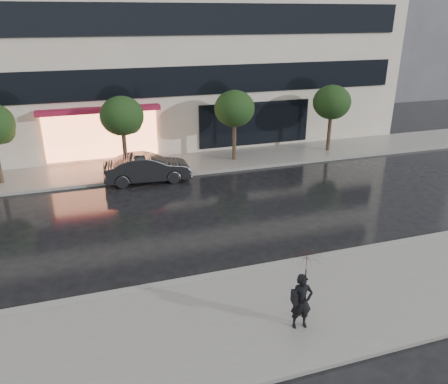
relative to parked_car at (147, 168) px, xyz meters
name	(u,v)px	position (x,y,z in m)	size (l,w,h in m)	color
ground	(247,255)	(2.14, -8.28, -0.69)	(120.00, 120.00, 0.00)	black
sidewalk_near	(288,310)	(2.14, -11.53, -0.63)	(60.00, 4.50, 0.12)	slate
sidewalk_far	(181,164)	(2.14, 1.97, -0.63)	(60.00, 3.50, 0.12)	slate
curb_near	(258,268)	(2.14, -9.28, -0.62)	(60.00, 0.25, 0.14)	gray
curb_far	(189,174)	(2.14, 0.22, -0.62)	(60.00, 0.25, 0.14)	gray
bg_building_right	(391,12)	(28.14, 19.72, 7.31)	(12.00, 12.00, 16.00)	#4C4C54
tree_mid_west	(123,117)	(-0.80, 1.75, 2.23)	(2.20, 2.20, 3.99)	#33261C
tree_mid_east	(235,110)	(5.20, 1.75, 2.23)	(2.20, 2.20, 3.99)	#33261C
tree_far_east	(332,103)	(11.20, 1.75, 2.23)	(2.20, 2.20, 3.99)	#33261C
parked_car	(147,168)	(0.00, 0.00, 0.00)	(1.47, 4.22, 1.39)	black
pedestrian_with_umbrella	(305,278)	(2.12, -12.32, 0.90)	(1.02, 1.03, 2.22)	black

